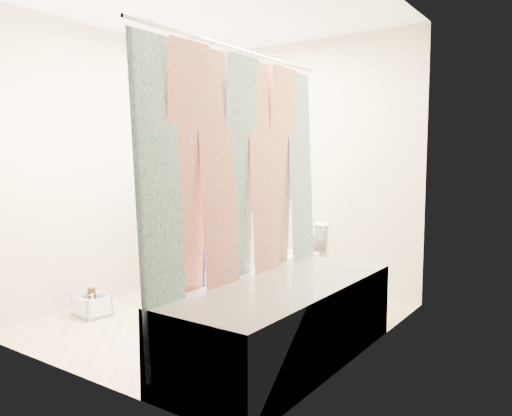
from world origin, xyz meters
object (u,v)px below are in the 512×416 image
Objects in this scene: bathtub at (284,320)px; toilet at (301,257)px; plumber at (201,199)px; cleaning_caddy at (92,306)px.

bathtub is 1.68m from toilet.
plumber is (-0.62, -0.73, 0.58)m from toilet.
bathtub is 1.77m from cleaning_caddy.
plumber is at bearing 150.27° from bathtub.
toilet is (-0.73, 1.51, 0.06)m from bathtub.
toilet is 2.17× the size of cleaning_caddy.
bathtub is 0.96× the size of plumber.
plumber reaches higher than cleaning_caddy.
cleaning_caddy is at bearing -50.66° from plumber.
bathtub is at bearing 33.72° from plumber.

